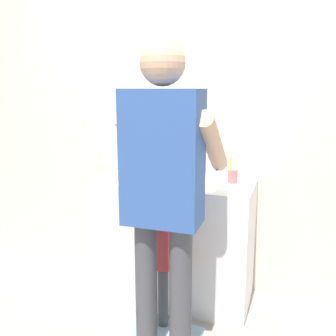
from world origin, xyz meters
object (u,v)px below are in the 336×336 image
object	(u,v)px
adult_parent	(164,178)
toothbrush_cup	(233,176)
soap_bottle	(126,169)
child_toddler	(156,247)

from	to	relation	value
adult_parent	toothbrush_cup	bearing A→B (deg)	70.16
soap_bottle	adult_parent	size ratio (longest dim) A/B	0.09
toothbrush_cup	soap_bottle	bearing A→B (deg)	-172.01
toothbrush_cup	adult_parent	bearing A→B (deg)	-109.84
toothbrush_cup	soap_bottle	size ratio (longest dim) A/B	1.25
child_toddler	soap_bottle	bearing A→B (deg)	135.09
toothbrush_cup	adult_parent	distance (m)	0.78
child_toddler	toothbrush_cup	bearing A→B (deg)	49.84
soap_bottle	child_toddler	size ratio (longest dim) A/B	0.18
adult_parent	child_toddler	bearing A→B (deg)	120.11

